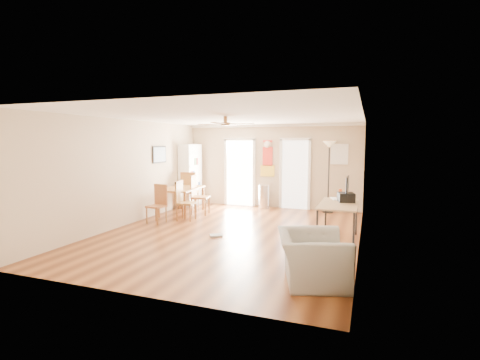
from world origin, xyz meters
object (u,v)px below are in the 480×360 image
at_px(dining_table, 182,201).
at_px(printer, 346,197).
at_px(dining_chair_near, 156,204).
at_px(trash_can, 264,197).
at_px(torchiere_lamp, 329,177).
at_px(bookshelf, 190,175).
at_px(wastebasket_b, 307,238).
at_px(armchair, 312,258).
at_px(dining_chair_far, 190,190).
at_px(computer_desk, 338,223).
at_px(wastebasket_a, 314,237).
at_px(dining_chair_right_b, 186,201).
at_px(dining_chair_right_a, 200,195).

xyz_separation_m(dining_table, printer, (4.60, -1.24, 0.52)).
bearing_deg(dining_chair_near, trash_can, 62.76).
bearing_deg(trash_can, torchiere_lamp, -0.18).
height_order(bookshelf, torchiere_lamp, torchiere_lamp).
distance_m(dining_chair_near, wastebasket_b, 4.00).
xyz_separation_m(bookshelf, armchair, (4.68, -5.09, -0.63)).
bearing_deg(torchiere_lamp, dining_chair_far, -170.46).
bearing_deg(dining_chair_far, computer_desk, 140.34).
distance_m(dining_chair_far, wastebasket_a, 5.06).
height_order(dining_table, dining_chair_far, dining_chair_far).
xyz_separation_m(dining_chair_far, wastebasket_b, (4.14, -2.88, -0.40)).
bearing_deg(dining_chair_right_b, computer_desk, -106.71).
distance_m(torchiere_lamp, wastebasket_b, 3.69).
height_order(dining_table, wastebasket_a, dining_table).
distance_m(dining_chair_right_b, dining_chair_near, 0.78).
height_order(dining_chair_right_b, dining_chair_near, dining_chair_right_b).
bearing_deg(wastebasket_a, armchair, -82.47).
height_order(dining_chair_right_a, torchiere_lamp, torchiere_lamp).
distance_m(dining_chair_right_a, trash_can, 2.10).
bearing_deg(dining_table, trash_can, 38.50).
height_order(computer_desk, wastebasket_a, computer_desk).
bearing_deg(dining_chair_right_b, dining_chair_right_a, -5.93).
bearing_deg(wastebasket_a, printer, 46.57).
bearing_deg(dining_chair_far, wastebasket_a, 134.79).
height_order(dining_chair_near, wastebasket_b, dining_chair_near).
height_order(printer, wastebasket_b, printer).
xyz_separation_m(dining_chair_right_a, printer, (4.05, -1.32, 0.34)).
xyz_separation_m(dining_table, computer_desk, (4.48, -1.52, 0.03)).
bearing_deg(bookshelf, dining_chair_right_a, -63.38).
xyz_separation_m(dining_chair_far, wastebasket_a, (4.24, -2.73, -0.43)).
relative_size(dining_chair_right_b, dining_chair_near, 1.06).
bearing_deg(bookshelf, dining_chair_right_b, -77.14).
relative_size(computer_desk, wastebasket_a, 5.47).
height_order(torchiere_lamp, wastebasket_a, torchiere_lamp).
relative_size(dining_table, dining_chair_right_a, 1.35).
bearing_deg(dining_chair_right_a, armchair, -145.18).
xyz_separation_m(dining_chair_near, trash_can, (2.00, 2.91, -0.12)).
height_order(dining_chair_right_b, printer, dining_chair_right_b).
xyz_separation_m(dining_chair_right_a, torchiere_lamp, (3.39, 1.51, 0.49)).
xyz_separation_m(trash_can, torchiere_lamp, (1.94, -0.01, 0.68)).
relative_size(dining_chair_right_b, torchiere_lamp, 0.50).
bearing_deg(dining_chair_right_a, trash_can, -52.61).
distance_m(dining_chair_near, printer, 4.62).
height_order(bookshelf, computer_desk, bookshelf).
height_order(dining_chair_right_a, armchair, dining_chair_right_a).
bearing_deg(dining_chair_right_a, computer_desk, -120.99).
xyz_separation_m(trash_can, armchair, (2.30, -5.44, -0.00)).
bearing_deg(wastebasket_a, dining_chair_far, 147.30).
bearing_deg(computer_desk, wastebasket_b, -138.71).
distance_m(printer, wastebasket_a, 1.12).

